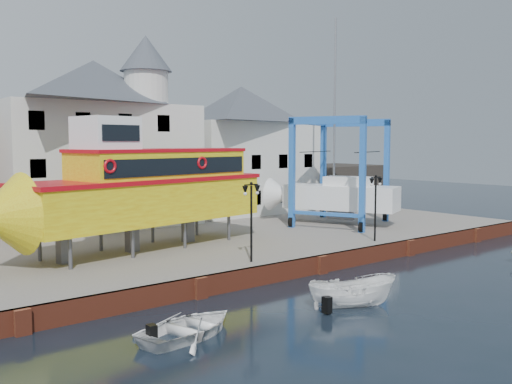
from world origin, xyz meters
TOP-DOWN VIEW (x-y plane):
  - ground at (0.00, 0.00)m, footprint 140.00×140.00m
  - hardstanding at (0.00, 11.00)m, footprint 44.00×22.00m
  - quay_wall at (-0.00, 0.10)m, footprint 44.00×0.47m
  - building_white_main at (-4.87, 18.39)m, footprint 14.00×8.30m
  - building_white_right at (9.00, 19.00)m, footprint 12.00×8.00m
  - shed_dark at (19.00, 17.00)m, footprint 8.00×7.00m
  - lamp_post_left at (-4.00, 1.20)m, footprint 1.12×0.32m
  - lamp_post_right at (6.00, 1.20)m, footprint 1.12×0.32m
  - tour_boat at (-7.52, 7.70)m, footprint 17.95×7.08m
  - travel_lift at (9.51, 8.57)m, footprint 8.88×10.46m
  - motorboat_a at (-3.57, -5.41)m, footprint 4.27×3.20m
  - motorboat_d at (-11.14, -4.07)m, footprint 5.05×4.13m

SIDE VIEW (x-z plane):
  - ground at x=0.00m, z-range 0.00..0.00m
  - motorboat_a at x=-3.57m, z-range -0.78..0.78m
  - motorboat_d at x=-11.14m, z-range -0.46..0.46m
  - hardstanding at x=0.00m, z-range 0.00..1.00m
  - quay_wall at x=0.00m, z-range 0.00..1.00m
  - shed_dark at x=19.00m, z-range 1.00..5.00m
  - travel_lift at x=9.51m, z-range -4.18..11.34m
  - lamp_post_left at x=-4.00m, z-range 2.07..6.27m
  - lamp_post_right at x=6.00m, z-range 2.07..6.27m
  - tour_boat at x=-7.52m, z-range 0.78..8.40m
  - building_white_right at x=9.00m, z-range 1.00..12.20m
  - building_white_main at x=-4.87m, z-range 0.34..14.34m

